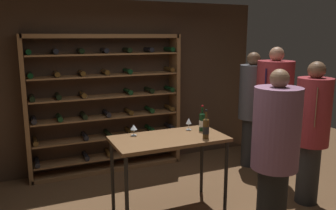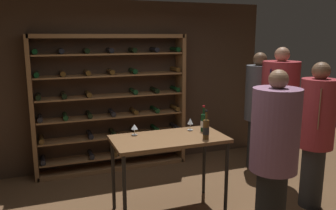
{
  "view_description": "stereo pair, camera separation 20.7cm",
  "coord_description": "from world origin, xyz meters",
  "px_view_note": "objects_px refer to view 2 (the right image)",
  "views": [
    {
      "loc": [
        -1.54,
        -3.26,
        2.14
      ],
      "look_at": [
        0.02,
        0.3,
        1.35
      ],
      "focal_mm": 36.61,
      "sensor_mm": 36.0,
      "label": 1
    },
    {
      "loc": [
        -1.34,
        -3.34,
        2.14
      ],
      "look_at": [
        0.02,
        0.3,
        1.35
      ],
      "focal_mm": 36.61,
      "sensor_mm": 36.0,
      "label": 2
    }
  ],
  "objects_px": {
    "person_bystander_dark_jacket": "(279,110)",
    "wine_bottle_amber_reserve": "(204,122)",
    "person_guest_plum_blouse": "(274,150)",
    "tasting_table": "(169,145)",
    "person_bystander_red_print": "(316,129)",
    "person_guest_khaki": "(258,105)",
    "wine_bottle_black_capsule": "(206,129)",
    "wine_glass_stemmed_left": "(134,127)",
    "wine_rack": "(112,104)",
    "wine_glass_stemmed_center": "(190,122)"
  },
  "relations": [
    {
      "from": "person_bystander_dark_jacket",
      "to": "wine_glass_stemmed_center",
      "type": "distance_m",
      "value": 1.42
    },
    {
      "from": "wine_rack",
      "to": "wine_glass_stemmed_left",
      "type": "height_order",
      "value": "wine_rack"
    },
    {
      "from": "person_bystander_dark_jacket",
      "to": "wine_bottle_amber_reserve",
      "type": "relative_size",
      "value": 5.97
    },
    {
      "from": "person_guest_plum_blouse",
      "to": "wine_glass_stemmed_center",
      "type": "xyz_separation_m",
      "value": [
        -0.42,
        1.14,
        0.06
      ]
    },
    {
      "from": "person_bystander_dark_jacket",
      "to": "person_guest_plum_blouse",
      "type": "height_order",
      "value": "person_bystander_dark_jacket"
    },
    {
      "from": "tasting_table",
      "to": "person_guest_plum_blouse",
      "type": "height_order",
      "value": "person_guest_plum_blouse"
    },
    {
      "from": "wine_glass_stemmed_left",
      "to": "person_guest_khaki",
      "type": "bearing_deg",
      "value": 15.9
    },
    {
      "from": "person_bystander_red_print",
      "to": "person_guest_khaki",
      "type": "height_order",
      "value": "person_guest_khaki"
    },
    {
      "from": "wine_bottle_black_capsule",
      "to": "wine_bottle_amber_reserve",
      "type": "xyz_separation_m",
      "value": [
        0.12,
        0.31,
        -0.01
      ]
    },
    {
      "from": "wine_rack",
      "to": "person_bystander_red_print",
      "type": "relative_size",
      "value": 1.32
    },
    {
      "from": "wine_bottle_amber_reserve",
      "to": "person_bystander_dark_jacket",
      "type": "bearing_deg",
      "value": 7.8
    },
    {
      "from": "tasting_table",
      "to": "wine_bottle_amber_reserve",
      "type": "height_order",
      "value": "wine_bottle_amber_reserve"
    },
    {
      "from": "person_bystander_dark_jacket",
      "to": "person_guest_plum_blouse",
      "type": "distance_m",
      "value": 1.57
    },
    {
      "from": "wine_bottle_black_capsule",
      "to": "wine_glass_stemmed_left",
      "type": "relative_size",
      "value": 2.58
    },
    {
      "from": "wine_rack",
      "to": "wine_bottle_black_capsule",
      "type": "distance_m",
      "value": 1.98
    },
    {
      "from": "person_guest_khaki",
      "to": "wine_bottle_amber_reserve",
      "type": "bearing_deg",
      "value": -158.06
    },
    {
      "from": "person_guest_plum_blouse",
      "to": "wine_bottle_amber_reserve",
      "type": "xyz_separation_m",
      "value": [
        -0.28,
        1.03,
        0.07
      ]
    },
    {
      "from": "wine_rack",
      "to": "person_bystander_dark_jacket",
      "type": "bearing_deg",
      "value": -32.33
    },
    {
      "from": "tasting_table",
      "to": "wine_glass_stemmed_center",
      "type": "relative_size",
      "value": 8.66
    },
    {
      "from": "person_bystander_dark_jacket",
      "to": "wine_bottle_black_capsule",
      "type": "xyz_separation_m",
      "value": [
        -1.41,
        -0.49,
        -0.01
      ]
    },
    {
      "from": "wine_glass_stemmed_center",
      "to": "wine_bottle_black_capsule",
      "type": "bearing_deg",
      "value": -88.24
    },
    {
      "from": "wine_rack",
      "to": "person_guest_khaki",
      "type": "height_order",
      "value": "wine_rack"
    },
    {
      "from": "person_guest_khaki",
      "to": "wine_glass_stemmed_left",
      "type": "height_order",
      "value": "person_guest_khaki"
    },
    {
      "from": "tasting_table",
      "to": "person_bystander_dark_jacket",
      "type": "distance_m",
      "value": 1.82
    },
    {
      "from": "wine_bottle_amber_reserve",
      "to": "wine_glass_stemmed_left",
      "type": "xyz_separation_m",
      "value": [
        -0.86,
        0.15,
        -0.02
      ]
    },
    {
      "from": "person_bystander_dark_jacket",
      "to": "person_guest_khaki",
      "type": "xyz_separation_m",
      "value": [
        0.07,
        0.6,
        -0.05
      ]
    },
    {
      "from": "person_guest_plum_blouse",
      "to": "person_guest_khaki",
      "type": "bearing_deg",
      "value": 88.95
    },
    {
      "from": "tasting_table",
      "to": "wine_glass_stemmed_left",
      "type": "xyz_separation_m",
      "value": [
        -0.36,
        0.24,
        0.19
      ]
    },
    {
      "from": "wine_rack",
      "to": "wine_glass_stemmed_center",
      "type": "bearing_deg",
      "value": -63.25
    },
    {
      "from": "wine_glass_stemmed_center",
      "to": "wine_bottle_amber_reserve",
      "type": "bearing_deg",
      "value": -38.16
    },
    {
      "from": "person_bystander_dark_jacket",
      "to": "wine_bottle_amber_reserve",
      "type": "distance_m",
      "value": 1.3
    },
    {
      "from": "person_bystander_red_print",
      "to": "wine_glass_stemmed_left",
      "type": "bearing_deg",
      "value": 120.56
    },
    {
      "from": "wine_rack",
      "to": "person_guest_khaki",
      "type": "xyz_separation_m",
      "value": [
        2.2,
        -0.75,
        -0.03
      ]
    },
    {
      "from": "wine_bottle_black_capsule",
      "to": "person_bystander_dark_jacket",
      "type": "bearing_deg",
      "value": 19.05
    },
    {
      "from": "person_guest_plum_blouse",
      "to": "wine_bottle_amber_reserve",
      "type": "bearing_deg",
      "value": 134.93
    },
    {
      "from": "person_bystander_dark_jacket",
      "to": "wine_bottle_amber_reserve",
      "type": "bearing_deg",
      "value": 117.76
    },
    {
      "from": "wine_glass_stemmed_left",
      "to": "person_bystander_dark_jacket",
      "type": "bearing_deg",
      "value": 0.81
    },
    {
      "from": "wine_rack",
      "to": "person_guest_plum_blouse",
      "type": "bearing_deg",
      "value": -66.07
    },
    {
      "from": "tasting_table",
      "to": "person_guest_khaki",
      "type": "distance_m",
      "value": 2.05
    },
    {
      "from": "person_guest_plum_blouse",
      "to": "tasting_table",
      "type": "bearing_deg",
      "value": 159.33
    },
    {
      "from": "person_bystander_dark_jacket",
      "to": "wine_bottle_black_capsule",
      "type": "relative_size",
      "value": 5.7
    },
    {
      "from": "person_bystander_dark_jacket",
      "to": "wine_glass_stemmed_center",
      "type": "height_order",
      "value": "person_bystander_dark_jacket"
    },
    {
      "from": "person_bystander_dark_jacket",
      "to": "person_guest_khaki",
      "type": "bearing_deg",
      "value": 13.59
    },
    {
      "from": "person_bystander_dark_jacket",
      "to": "person_bystander_red_print",
      "type": "relative_size",
      "value": 1.08
    },
    {
      "from": "wine_bottle_amber_reserve",
      "to": "person_bystander_red_print",
      "type": "bearing_deg",
      "value": -25.93
    },
    {
      "from": "person_bystander_red_print",
      "to": "wine_glass_stemmed_center",
      "type": "bearing_deg",
      "value": 112.9
    },
    {
      "from": "wine_bottle_amber_reserve",
      "to": "wine_glass_stemmed_center",
      "type": "xyz_separation_m",
      "value": [
        -0.13,
        0.11,
        -0.01
      ]
    },
    {
      "from": "person_guest_khaki",
      "to": "wine_bottle_black_capsule",
      "type": "bearing_deg",
      "value": -151.54
    },
    {
      "from": "wine_rack",
      "to": "tasting_table",
      "type": "bearing_deg",
      "value": -77.71
    },
    {
      "from": "person_guest_khaki",
      "to": "wine_rack",
      "type": "bearing_deg",
      "value": 153.23
    }
  ]
}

